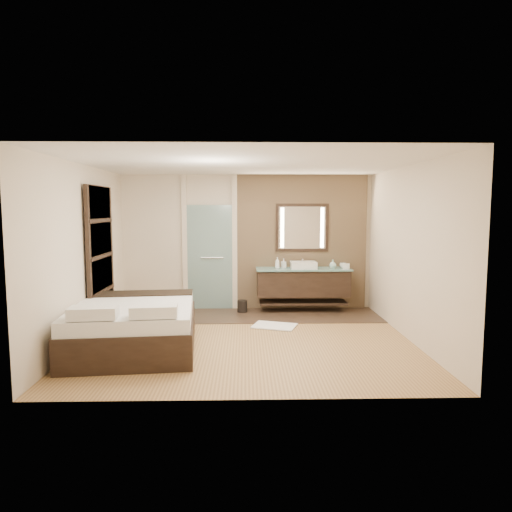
{
  "coord_description": "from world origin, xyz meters",
  "views": [
    {
      "loc": [
        -0.04,
        -6.93,
        2.04
      ],
      "look_at": [
        0.14,
        0.6,
        1.25
      ],
      "focal_mm": 32.0,
      "sensor_mm": 36.0,
      "label": 1
    }
  ],
  "objects_px": {
    "vanity": "(303,282)",
    "bed": "(134,326)",
    "mirror_unit": "(302,228)",
    "waste_bin": "(242,306)"
  },
  "relations": [
    {
      "from": "vanity",
      "to": "mirror_unit",
      "type": "xyz_separation_m",
      "value": [
        0.0,
        0.24,
        1.07
      ]
    },
    {
      "from": "vanity",
      "to": "bed",
      "type": "bearing_deg",
      "value": -139.42
    },
    {
      "from": "vanity",
      "to": "mirror_unit",
      "type": "height_order",
      "value": "mirror_unit"
    },
    {
      "from": "vanity",
      "to": "bed",
      "type": "xyz_separation_m",
      "value": [
        -2.75,
        -2.35,
        -0.24
      ]
    },
    {
      "from": "mirror_unit",
      "to": "waste_bin",
      "type": "xyz_separation_m",
      "value": [
        -1.2,
        -0.31,
        -1.53
      ]
    },
    {
      "from": "mirror_unit",
      "to": "bed",
      "type": "xyz_separation_m",
      "value": [
        -2.75,
        -2.59,
        -1.31
      ]
    },
    {
      "from": "bed",
      "to": "waste_bin",
      "type": "height_order",
      "value": "bed"
    },
    {
      "from": "mirror_unit",
      "to": "waste_bin",
      "type": "relative_size",
      "value": 4.38
    },
    {
      "from": "vanity",
      "to": "mirror_unit",
      "type": "distance_m",
      "value": 1.1
    },
    {
      "from": "waste_bin",
      "to": "vanity",
      "type": "bearing_deg",
      "value": 3.24
    }
  ]
}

